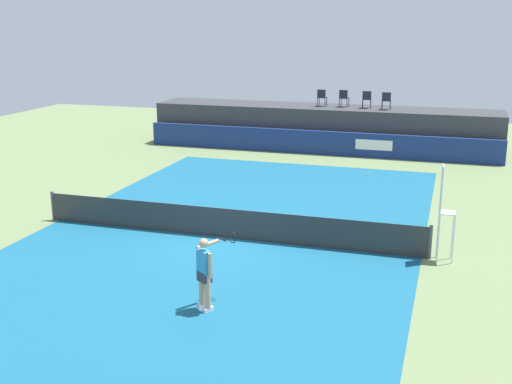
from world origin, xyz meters
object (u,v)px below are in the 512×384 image
Objects in this scene: spectator_chair_right at (386,100)px; spectator_chair_far_left at (322,97)px; umpire_chair at (444,207)px; net_post_far at (430,242)px; tennis_player at (205,271)px; spectator_chair_left at (344,97)px; spectator_chair_center at (367,99)px; net_post_near at (53,206)px; tennis_ball at (368,175)px.

spectator_chair_far_left is at bearing 174.52° from spectator_chair_right.
spectator_chair_far_left is 0.32× the size of umpire_chair.
net_post_far is 6.97m from tennis_player.
spectator_chair_left reaches higher than net_post_far.
spectator_chair_far_left is at bearing 94.15° from tennis_player.
tennis_player is (-4.86, -4.97, 0.46)m from net_post_far.
spectator_chair_center is (1.20, -0.15, 0.00)m from spectator_chair_left.
net_post_far is (3.99, -15.21, -2.19)m from spectator_chair_center.
umpire_chair is at bearing -1.89° from net_post_far.
spectator_chair_right reaches higher than tennis_player.
umpire_chair is at bearing -77.68° from spectator_chair_right.
net_post_near is (-12.69, 0.01, -1.09)m from umpire_chair.
net_post_far is at bearing 178.11° from umpire_chair.
spectator_chair_left and spectator_chair_center have the same top height.
net_post_far is at bearing 45.60° from tennis_player.
spectator_chair_right reaches higher than net_post_far.
spectator_chair_left reaches higher than tennis_player.
spectator_chair_right is 0.50× the size of tennis_player.
spectator_chair_center is at bearing 104.69° from net_post_far.
spectator_chair_far_left is 1.00× the size of spectator_chair_right.
spectator_chair_left is 13.06× the size of tennis_ball.
umpire_chair is at bearing -70.82° from tennis_ball.
spectator_chair_far_left is at bearing 113.46° from umpire_chair.
net_post_near is 0.56× the size of tennis_player.
umpire_chair is 40.59× the size of tennis_ball.
tennis_player is 14.77m from tennis_ball.
spectator_chair_left is at bearing 110.42° from tennis_ball.
spectator_chair_far_left and spectator_chair_right have the same top height.
spectator_chair_left is 1.21m from spectator_chair_center.
spectator_chair_left is 16.36m from umpire_chair.
spectator_chair_left is at bearing 108.68° from net_post_far.
tennis_ball is at bearing -69.58° from spectator_chair_left.
net_post_far is (2.97, -14.93, -2.19)m from spectator_chair_right.
spectator_chair_left reaches higher than net_post_near.
spectator_chair_center is at bearing 105.71° from umpire_chair.
tennis_player is at bearing -134.40° from net_post_far.
spectator_chair_right is 5.90m from tennis_ball.
spectator_chair_right is at bearing 84.56° from tennis_player.
umpire_chair is at bearing -70.36° from spectator_chair_left.
tennis_player is (-1.90, -19.90, -1.73)m from spectator_chair_right.
spectator_chair_far_left and spectator_chair_center have the same top height.
tennis_player is (-0.88, -20.18, -1.73)m from spectator_chair_center.
net_post_far is at bearing -75.31° from spectator_chair_center.
spectator_chair_far_left is 0.89× the size of net_post_near.
net_post_near is at bearing 179.96° from umpire_chair.
spectator_chair_far_left is 16.66m from net_post_far.
umpire_chair is (6.62, -15.27, -1.11)m from spectator_chair_far_left.
tennis_player reaches higher than tennis_ball.
spectator_chair_center is 13.06× the size of tennis_ball.
spectator_chair_center is at bearing 61.05° from net_post_near.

